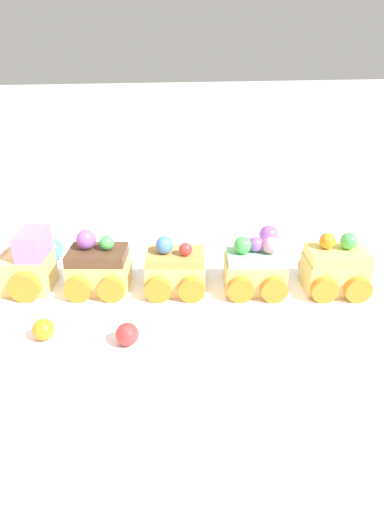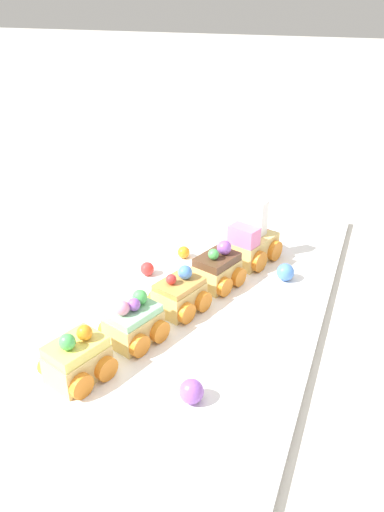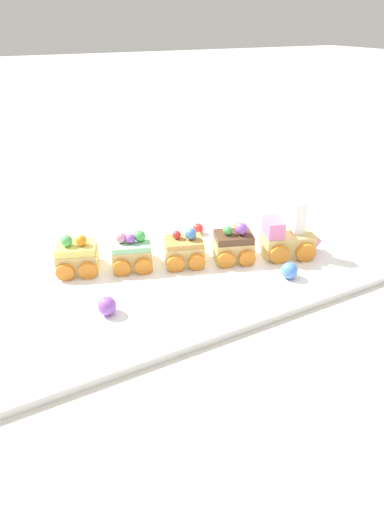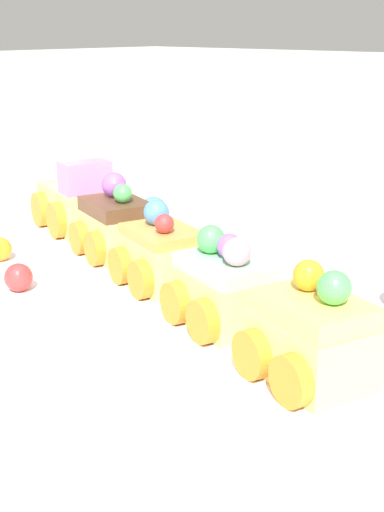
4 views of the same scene
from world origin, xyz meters
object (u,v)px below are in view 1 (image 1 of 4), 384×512
(cake_car_lemon, at_px, (334,269))
(cake_car_caramel, at_px, (175,271))
(gumball_red, at_px, (127,334))
(cake_train_locomotive, at_px, (6,266))
(gumball_purple, at_px, (269,235))
(cake_car_mint, at_px, (254,269))
(cake_car_chocolate, at_px, (99,269))
(gumball_blue, at_px, (53,250))
(gumball_orange, at_px, (43,329))

(cake_car_lemon, bearing_deg, cake_car_caramel, 0.09)
(gumball_red, bearing_deg, cake_train_locomotive, -52.02)
(cake_car_caramel, distance_m, gumball_purple, 0.18)
(cake_car_caramel, relative_size, cake_car_mint, 1.00)
(cake_train_locomotive, height_order, cake_car_chocolate, cake_train_locomotive)
(cake_car_chocolate, distance_m, gumball_blue, 0.11)
(gumball_red, bearing_deg, gumball_blue, -73.07)
(cake_car_caramel, height_order, gumball_orange, cake_car_caramel)
(cake_car_caramel, relative_size, gumball_blue, 2.99)
(gumball_blue, bearing_deg, cake_train_locomotive, 51.61)
(cake_car_caramel, distance_m, cake_car_mint, 0.09)
(cake_car_caramel, relative_size, gumball_orange, 3.99)
(cake_car_caramel, bearing_deg, cake_car_mint, 179.98)
(cake_car_mint, xyz_separation_m, gumball_orange, (0.23, 0.02, -0.01))
(gumball_blue, xyz_separation_m, gumball_orange, (0.01, 0.17, -0.00))
(gumball_purple, relative_size, gumball_blue, 1.00)
(cake_train_locomotive, xyz_separation_m, cake_car_caramel, (-0.18, 0.06, -0.01))
(gumball_red, xyz_separation_m, gumball_orange, (0.07, -0.03, -0.00))
(cake_car_mint, bearing_deg, cake_car_chocolate, -0.10)
(cake_car_mint, xyz_separation_m, cake_car_lemon, (-0.09, 0.03, 0.00))
(cake_car_chocolate, relative_size, cake_car_lemon, 1.00)
(cake_car_lemon, bearing_deg, gumball_orange, 17.36)
(cake_car_mint, bearing_deg, gumball_blue, -16.40)
(cake_train_locomotive, relative_size, cake_car_lemon, 1.44)
(cake_car_chocolate, height_order, cake_car_caramel, cake_car_chocolate)
(gumball_red, bearing_deg, cake_car_caramel, -129.83)
(gumball_purple, height_order, gumball_blue, same)
(cake_train_locomotive, xyz_separation_m, gumball_purple, (-0.34, -0.02, -0.01))
(gumball_blue, distance_m, gumball_orange, 0.17)
(cake_train_locomotive, bearing_deg, gumball_purple, -158.49)
(cake_train_locomotive, distance_m, gumball_red, 0.18)
(cake_car_caramel, bearing_deg, gumball_red, 68.25)
(cake_train_locomotive, height_order, cake_car_caramel, cake_train_locomotive)
(cake_train_locomotive, relative_size, gumball_blue, 4.32)
(cake_car_mint, height_order, gumball_orange, cake_car_mint)
(cake_car_lemon, distance_m, gumball_orange, 0.31)
(cake_car_lemon, relative_size, gumball_orange, 3.99)
(gumball_red, bearing_deg, gumball_orange, -23.59)
(cake_car_lemon, bearing_deg, cake_car_mint, 0.20)
(cake_car_mint, relative_size, cake_car_lemon, 1.00)
(cake_car_caramel, distance_m, gumball_orange, 0.15)
(cake_car_caramel, xyz_separation_m, cake_car_lemon, (-0.17, 0.06, 0.00))
(cake_train_locomotive, xyz_separation_m, gumball_orange, (-0.04, 0.11, -0.02))
(cake_car_caramel, xyz_separation_m, gumball_orange, (0.14, 0.05, -0.01))
(cake_car_chocolate, bearing_deg, cake_train_locomotive, 0.14)
(cake_train_locomotive, distance_m, cake_car_chocolate, 0.10)
(gumball_orange, bearing_deg, cake_car_chocolate, -127.62)
(cake_car_mint, xyz_separation_m, gumball_red, (0.15, 0.06, -0.01))
(gumball_purple, bearing_deg, cake_car_caramel, 26.41)
(cake_car_caramel, distance_m, cake_car_lemon, 0.18)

